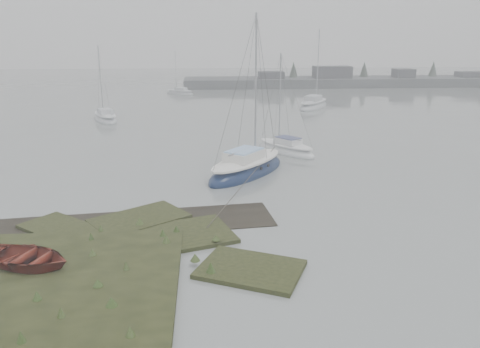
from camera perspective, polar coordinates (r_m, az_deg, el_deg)
name	(u,v)px	position (r m, az deg, el deg)	size (l,w,h in m)	color
ground	(214,121)	(45.94, -3.15, 6.45)	(160.00, 160.00, 0.00)	slate
far_shoreline	(370,81)	(82.32, 15.62, 10.90)	(60.00, 8.00, 4.15)	#4C4F51
sailboat_main	(247,169)	(28.06, 0.84, 0.64)	(6.22, 6.99, 9.99)	#0D1A3B
sailboat_white	(286,149)	(33.40, 5.59, 3.00)	(4.48, 5.24, 7.39)	silver
sailboat_far_a	(105,118)	(47.88, -16.09, 6.53)	(3.89, 5.74, 7.74)	silver
sailboat_far_b	(314,105)	(55.13, 8.96, 8.26)	(5.47, 6.83, 9.46)	#B5BAC0
sailboat_far_c	(180,93)	(68.06, -7.32, 9.77)	(4.63, 3.84, 6.47)	#A1A5AB
dinghy	(27,257)	(18.13, -24.51, -9.21)	(2.30, 3.23, 0.67)	maroon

